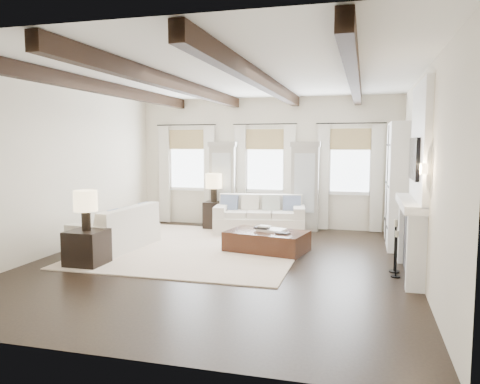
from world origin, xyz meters
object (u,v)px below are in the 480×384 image
(side_table_front, at_px, (87,248))
(sofa_back, at_px, (260,218))
(sofa_left, at_px, (119,232))
(ottoman, at_px, (267,241))
(side_table_back, at_px, (214,215))

(side_table_front, bearing_deg, sofa_back, 58.07)
(sofa_left, bearing_deg, ottoman, 11.57)
(sofa_back, height_order, side_table_front, sofa_back)
(sofa_left, relative_size, side_table_front, 3.35)
(sofa_left, bearing_deg, side_table_front, -85.71)
(sofa_back, xyz_separation_m, sofa_left, (-2.33, -2.35, -0.01))
(side_table_back, bearing_deg, sofa_left, -112.98)
(sofa_back, bearing_deg, side_table_front, -121.93)
(sofa_back, bearing_deg, side_table_back, 167.25)
(ottoman, bearing_deg, side_table_front, -135.11)
(ottoman, height_order, side_table_front, side_table_front)
(side_table_back, bearing_deg, ottoman, -49.43)
(side_table_front, xyz_separation_m, side_table_back, (1.02, 3.86, 0.03))
(sofa_back, height_order, side_table_back, sofa_back)
(sofa_left, relative_size, side_table_back, 3.07)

